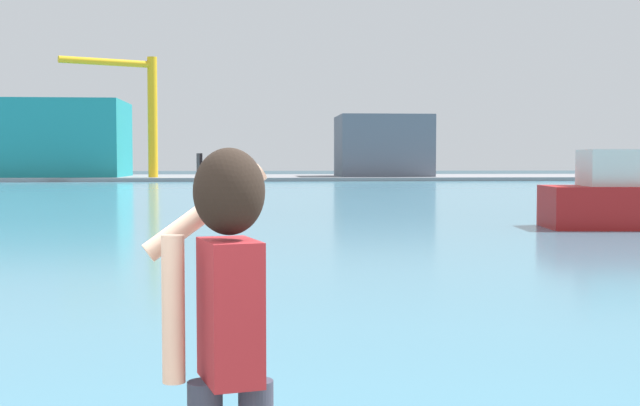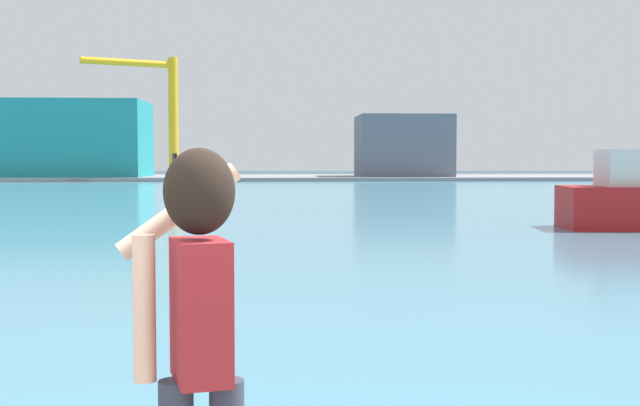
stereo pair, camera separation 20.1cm
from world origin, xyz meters
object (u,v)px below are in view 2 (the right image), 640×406
at_px(warehouse_right, 403,146).
at_px(warehouse_left, 65,139).
at_px(person_photographer, 198,319).
at_px(port_crane, 161,103).

bearing_deg(warehouse_right, warehouse_left, 179.23).
bearing_deg(person_photographer, warehouse_left, -0.42).
height_order(person_photographer, warehouse_left, warehouse_left).
distance_m(warehouse_left, port_crane, 13.16).
distance_m(person_photographer, warehouse_right, 90.35).
xyz_separation_m(warehouse_left, port_crane, (11.30, -5.70, 3.61)).
bearing_deg(warehouse_left, warehouse_right, -0.77).
xyz_separation_m(person_photographer, warehouse_right, (14.77, 89.11, 2.10)).
relative_size(warehouse_right, port_crane, 0.81).
height_order(warehouse_left, warehouse_right, warehouse_left).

